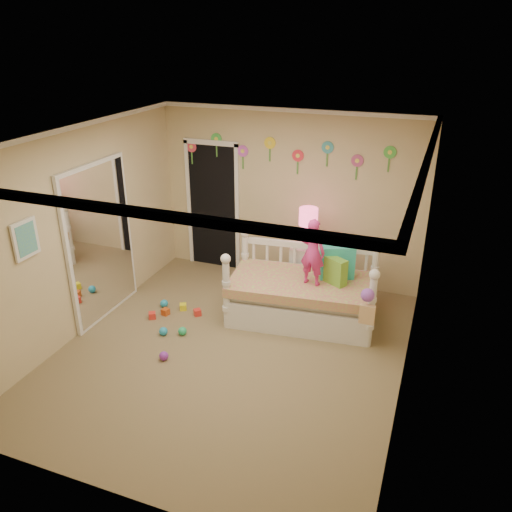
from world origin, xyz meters
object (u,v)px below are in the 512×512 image
at_px(daybed, 302,284).
at_px(child, 313,252).
at_px(table_lamp, 308,221).
at_px(nightstand, 306,270).

height_order(daybed, child, child).
bearing_deg(table_lamp, nightstand, 90.00).
bearing_deg(daybed, nightstand, 94.78).
bearing_deg(table_lamp, child, -70.58).
xyz_separation_m(daybed, child, (0.13, -0.07, 0.50)).
bearing_deg(table_lamp, daybed, -78.67).
bearing_deg(child, table_lamp, -62.02).
bearing_deg(nightstand, child, -74.89).
relative_size(child, table_lamp, 1.53).
distance_m(daybed, child, 0.52).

